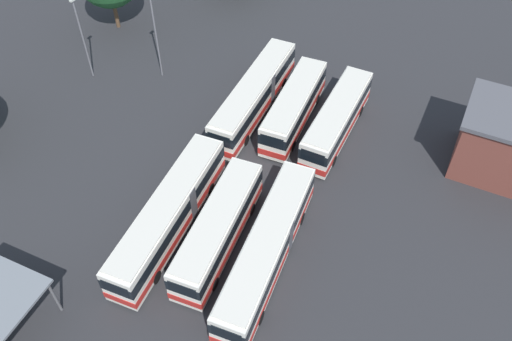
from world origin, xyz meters
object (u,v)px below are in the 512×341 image
Objects in this scene: bus_row1_slot3 at (268,248)px; lamp_post_far_corner at (82,36)px; bus_row0_slot2 at (294,107)px; bus_row0_slot3 at (337,119)px; bus_row0_slot1 at (254,95)px; lamp_post_mid_lot at (155,30)px; bus_row1_slot1 at (170,214)px; bus_row1_slot2 at (218,229)px.

lamp_post_far_corner is (-13.19, -25.10, 2.79)m from bus_row1_slot3.
bus_row0_slot3 is (0.01, 4.05, 0.00)m from bus_row0_slot2.
bus_row1_slot3 is 1.71× the size of lamp_post_far_corner.
lamp_post_mid_lot is at bearing -96.01° from bus_row0_slot1.
lamp_post_far_corner is (1.77, -21.16, 2.79)m from bus_row0_slot2.
lamp_post_mid_lot is 7.06m from lamp_post_far_corner.
bus_row0_slot3 is at bearing 94.00° from lamp_post_far_corner.
bus_row0_slot2 and bus_row0_slot3 have the same top height.
bus_row0_slot2 and bus_row1_slot3 have the same top height.
bus_row1_slot1 is at bearing -88.64° from bus_row1_slot3.
bus_row1_slot1 is 1.24× the size of bus_row1_slot2.
bus_row1_slot1 is at bearing -86.37° from bus_row1_slot2.
bus_row0_slot3 is 14.96m from bus_row1_slot3.
lamp_post_mid_lot is at bearing -130.81° from bus_row1_slot3.
bus_row0_slot1 and bus_row1_slot2 have the same top height.
bus_row0_slot2 is 1.16× the size of lamp_post_mid_lot.
bus_row1_slot2 is 3.92m from bus_row1_slot3.
bus_row0_slot1 and bus_row1_slot3 have the same top height.
lamp_post_far_corner reaches higher than bus_row1_slot1.
bus_row1_slot2 is (-0.25, 3.95, -0.00)m from bus_row1_slot1.
bus_row1_slot2 is at bearing 93.63° from bus_row1_slot1.
bus_row1_slot3 is (14.96, -0.12, 0.00)m from bus_row0_slot3.
bus_row0_slot1 is at bearing 96.10° from lamp_post_far_corner.
bus_row0_slot1 is 1.29× the size of bus_row0_slot2.
bus_row1_slot3 is at bearing 91.36° from bus_row1_slot1.
bus_row0_slot3 is at bearing 89.85° from bus_row0_slot2.
bus_row1_slot3 is 1.50× the size of lamp_post_mid_lot.
bus_row0_slot2 is 0.96× the size of bus_row0_slot3.
bus_row1_slot3 is at bearing 62.27° from lamp_post_far_corner.
bus_row0_slot3 is 1.01× the size of bus_row1_slot2.
bus_row0_slot1 is 16.98m from bus_row1_slot3.
bus_row1_slot3 is (-0.19, 7.88, 0.00)m from bus_row1_slot1.
bus_row1_slot2 is 1.20× the size of lamp_post_mid_lot.
bus_row0_slot1 is 8.01m from bus_row0_slot3.
lamp_post_mid_lot reaches higher than bus_row1_slot3.
bus_row1_slot1 is at bearing -14.57° from bus_row0_slot2.
lamp_post_mid_lot is at bearing -146.44° from bus_row1_slot1.
bus_row0_slot1 is at bearing -152.30° from bus_row1_slot3.
bus_row0_slot3 and bus_row1_slot2 have the same top height.
bus_row0_slot2 is 0.77× the size of bus_row1_slot1.
bus_row1_slot3 is 24.98m from lamp_post_mid_lot.
bus_row1_slot3 is (0.06, 3.92, 0.00)m from bus_row1_slot2.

